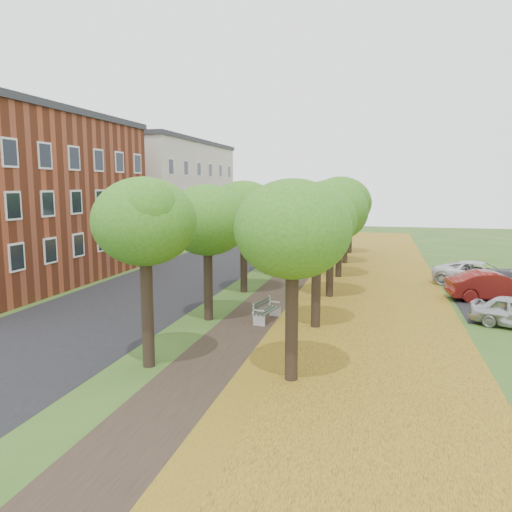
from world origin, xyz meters
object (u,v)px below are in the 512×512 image
Objects in this scene: bench at (266,310)px; car_red at (494,286)px; car_white at (480,274)px; car_grey at (506,281)px.

car_red is at bearing -46.75° from bench.
car_red reaches higher than car_white.
car_white is at bearing 45.73° from car_grey.
car_white reaches higher than bench.
car_red reaches higher than bench.
car_white is at bearing -8.62° from car_red.
car_grey is (11.84, 9.28, 0.14)m from bench.
bench is 0.38× the size of car_white.
bench is at bearing 113.58° from car_red.
car_red is 0.88× the size of car_white.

